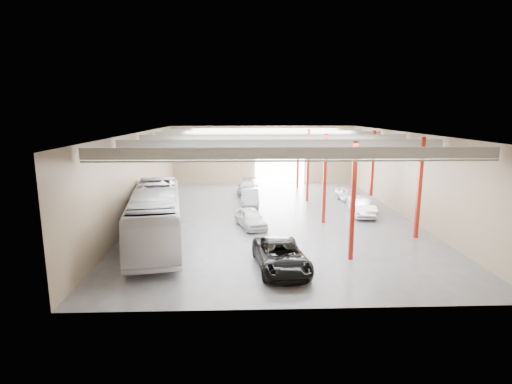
{
  "coord_description": "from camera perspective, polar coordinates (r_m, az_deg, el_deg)",
  "views": [
    {
      "loc": [
        -2.63,
        -32.34,
        8.61
      ],
      "look_at": [
        -1.48,
        -0.38,
        2.2
      ],
      "focal_mm": 28.0,
      "sensor_mm": 36.0,
      "label": 1
    }
  ],
  "objects": [
    {
      "name": "car_right_far",
      "position": [
        40.06,
        13.21,
        -0.34
      ],
      "size": [
        2.27,
        4.4,
        1.43
      ],
      "primitive_type": "imported",
      "rotation": [
        0.0,
        0.0,
        0.14
      ],
      "color": "silver",
      "rests_on": "ground"
    },
    {
      "name": "car_row_b",
      "position": [
        37.67,
        -0.87,
        -0.71
      ],
      "size": [
        1.6,
        4.57,
        1.51
      ],
      "primitive_type": "imported",
      "rotation": [
        0.0,
        0.0,
        -0.0
      ],
      "color": "#A7A7AC",
      "rests_on": "ground"
    },
    {
      "name": "coach_bus",
      "position": [
        27.53,
        -14.11,
        -3.28
      ],
      "size": [
        5.2,
        13.45,
        3.65
      ],
      "primitive_type": "imported",
      "rotation": [
        0.0,
        0.0,
        0.17
      ],
      "color": "silver",
      "rests_on": "ground"
    },
    {
      "name": "black_sedan",
      "position": [
        22.44,
        3.59,
        -9.08
      ],
      "size": [
        3.21,
        5.93,
        1.58
      ],
      "primitive_type": "imported",
      "rotation": [
        0.0,
        0.0,
        0.11
      ],
      "color": "black",
      "rests_on": "ground"
    },
    {
      "name": "car_row_a",
      "position": [
        30.39,
        -0.8,
        -3.73
      ],
      "size": [
        2.83,
        4.48,
        1.42
      ],
      "primitive_type": "imported",
      "rotation": [
        0.0,
        0.0,
        0.3
      ],
      "color": "silver",
      "rests_on": "ground"
    },
    {
      "name": "depot_shell",
      "position": [
        33.14,
        2.75,
        5.02
      ],
      "size": [
        22.12,
        32.12,
        7.06
      ],
      "color": "#4A4A4F",
      "rests_on": "ground"
    },
    {
      "name": "car_right_near",
      "position": [
        35.07,
        14.9,
        -1.92
      ],
      "size": [
        2.15,
        5.02,
        1.61
      ],
      "primitive_type": "imported",
      "rotation": [
        0.0,
        0.0,
        -0.09
      ],
      "color": "silver",
      "rests_on": "ground"
    },
    {
      "name": "car_row_c",
      "position": [
        42.77,
        -1.18,
        0.72
      ],
      "size": [
        2.45,
        5.19,
        1.46
      ],
      "primitive_type": "imported",
      "rotation": [
        0.0,
        0.0,
        -0.08
      ],
      "color": "slate",
      "rests_on": "ground"
    }
  ]
}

